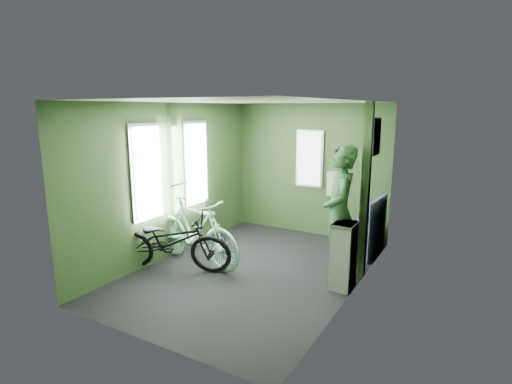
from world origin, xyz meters
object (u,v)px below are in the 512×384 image
(bicycle_black, at_px, (172,271))
(bicycle_mint, at_px, (196,264))
(passenger, at_px, (340,213))
(bench_seat, at_px, (363,237))
(waste_box, at_px, (344,256))

(bicycle_black, distance_m, bicycle_mint, 0.41)
(passenger, distance_m, bench_seat, 1.26)
(bicycle_mint, distance_m, passenger, 2.20)
(bench_seat, bearing_deg, waste_box, -81.65)
(bicycle_mint, xyz_separation_m, bench_seat, (1.98, 1.65, 0.26))
(waste_box, relative_size, bench_seat, 0.96)
(bicycle_black, xyz_separation_m, bicycle_mint, (0.12, 0.39, 0.00))
(passenger, xyz_separation_m, bench_seat, (0.05, 1.09, -0.63))
(waste_box, bearing_deg, bicycle_black, -162.87)
(bicycle_black, distance_m, waste_box, 2.35)
(bicycle_black, xyz_separation_m, passenger, (2.05, 0.94, 0.89))
(bicycle_black, bearing_deg, bench_seat, -65.81)
(waste_box, distance_m, bench_seat, 1.37)
(waste_box, height_order, bench_seat, bench_seat)
(bicycle_mint, bearing_deg, passenger, -65.44)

